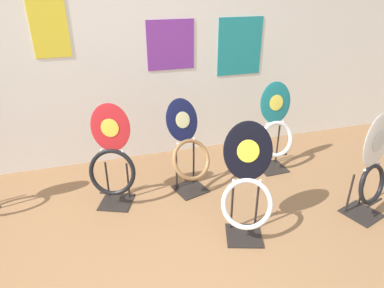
{
  "coord_description": "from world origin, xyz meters",
  "views": [
    {
      "loc": [
        -0.26,
        -1.24,
        1.87
      ],
      "look_at": [
        0.52,
        1.32,
        0.55
      ],
      "focal_mm": 32.0,
      "sensor_mm": 36.0,
      "label": 1
    }
  ],
  "objects_px": {
    "toilet_seat_display_navy_moon": "(188,151)",
    "toilet_seat_display_crimson_swirl": "(112,163)",
    "toilet_seat_display_white_plain": "(373,168)",
    "toilet_seat_display_teal_sax": "(276,130)",
    "toilet_seat_display_jazz_black": "(247,190)"
  },
  "relations": [
    {
      "from": "toilet_seat_display_crimson_swirl",
      "to": "toilet_seat_display_white_plain",
      "type": "xyz_separation_m",
      "value": [
        2.03,
        -0.79,
        0.05
      ]
    },
    {
      "from": "toilet_seat_display_jazz_black",
      "to": "toilet_seat_display_navy_moon",
      "type": "bearing_deg",
      "value": 107.38
    },
    {
      "from": "toilet_seat_display_white_plain",
      "to": "toilet_seat_display_teal_sax",
      "type": "bearing_deg",
      "value": 110.81
    },
    {
      "from": "toilet_seat_display_navy_moon",
      "to": "toilet_seat_display_crimson_swirl",
      "type": "bearing_deg",
      "value": -177.35
    },
    {
      "from": "toilet_seat_display_navy_moon",
      "to": "toilet_seat_display_crimson_swirl",
      "type": "distance_m",
      "value": 0.7
    },
    {
      "from": "toilet_seat_display_teal_sax",
      "to": "toilet_seat_display_jazz_black",
      "type": "distance_m",
      "value": 1.14
    },
    {
      "from": "toilet_seat_display_teal_sax",
      "to": "toilet_seat_display_navy_moon",
      "type": "height_order",
      "value": "toilet_seat_display_teal_sax"
    },
    {
      "from": "toilet_seat_display_crimson_swirl",
      "to": "toilet_seat_display_teal_sax",
      "type": "bearing_deg",
      "value": 5.23
    },
    {
      "from": "toilet_seat_display_teal_sax",
      "to": "toilet_seat_display_white_plain",
      "type": "relative_size",
      "value": 1.0
    },
    {
      "from": "toilet_seat_display_teal_sax",
      "to": "toilet_seat_display_jazz_black",
      "type": "xyz_separation_m",
      "value": [
        -0.73,
        -0.88,
        -0.03
      ]
    },
    {
      "from": "toilet_seat_display_teal_sax",
      "to": "toilet_seat_display_navy_moon",
      "type": "relative_size",
      "value": 1.07
    },
    {
      "from": "toilet_seat_display_white_plain",
      "to": "toilet_seat_display_crimson_swirl",
      "type": "bearing_deg",
      "value": 158.68
    },
    {
      "from": "toilet_seat_display_navy_moon",
      "to": "toilet_seat_display_crimson_swirl",
      "type": "height_order",
      "value": "toilet_seat_display_crimson_swirl"
    },
    {
      "from": "toilet_seat_display_teal_sax",
      "to": "toilet_seat_display_jazz_black",
      "type": "bearing_deg",
      "value": -129.82
    },
    {
      "from": "toilet_seat_display_jazz_black",
      "to": "toilet_seat_display_white_plain",
      "type": "xyz_separation_m",
      "value": [
        1.09,
        -0.07,
        0.04
      ]
    }
  ]
}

